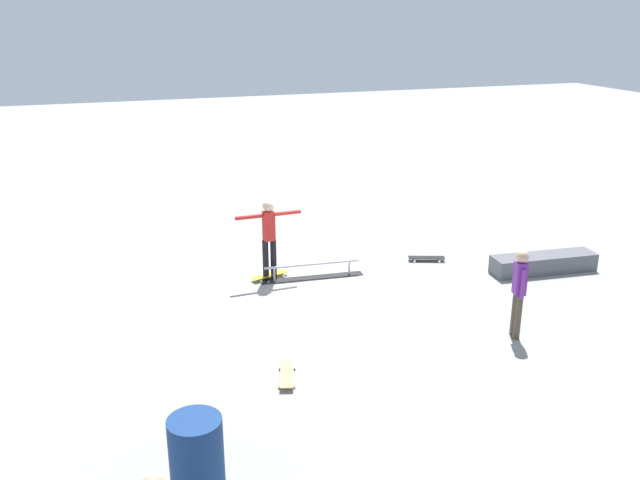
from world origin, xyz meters
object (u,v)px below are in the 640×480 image
skate_ledge (543,263)px  loose_skateboard_black (426,258)px  trash_bin (197,456)px  skateboard_main (270,275)px  bystander_purple_shirt (519,289)px  grind_rail (312,272)px  skater_main (269,234)px  loose_skateboard_natural (287,374)px

skate_ledge → loose_skateboard_black: 2.47m
loose_skateboard_black → skate_ledge: bearing=-13.6°
loose_skateboard_black → trash_bin: size_ratio=0.85×
skateboard_main → trash_bin: 6.57m
skate_ledge → bystander_purple_shirt: 3.40m
skate_ledge → loose_skateboard_black: skate_ledge is taller
bystander_purple_shirt → grind_rail: bearing=48.9°
skater_main → loose_skateboard_black: bearing=-3.9°
skate_ledge → skater_main: (5.63, -1.45, 0.80)m
loose_skateboard_black → loose_skateboard_natural: (4.34, 3.85, 0.00)m
skate_ledge → trash_bin: (8.07, 4.58, 0.30)m
grind_rail → skater_main: (0.85, -0.21, 0.85)m
loose_skateboard_black → bystander_purple_shirt: bearing=-74.0°
skateboard_main → loose_skateboard_natural: size_ratio=1.00×
grind_rail → trash_bin: trash_bin is taller
grind_rail → loose_skateboard_natural: size_ratio=2.64×
skateboard_main → bystander_purple_shirt: (-3.31, 3.89, 0.81)m
bystander_purple_shirt → loose_skateboard_natural: 4.17m
grind_rail → trash_bin: size_ratio=2.24×
skate_ledge → bystander_purple_shirt: bystander_purple_shirt is taller
grind_rail → trash_bin: (3.29, 5.81, 0.34)m
skateboard_main → loose_skateboard_black: size_ratio=1.00×
skater_main → trash_bin: bearing=-114.5°
loose_skateboard_black → grind_rail: bearing=-157.4°
grind_rail → bystander_purple_shirt: size_ratio=1.39×
grind_rail → trash_bin: 6.69m
loose_skateboard_natural → loose_skateboard_black: bearing=148.3°
loose_skateboard_black → trash_bin: trash_bin is taller
bystander_purple_shirt → loose_skateboard_natural: bystander_purple_shirt is taller
bystander_purple_shirt → loose_skateboard_natural: bearing=106.0°
grind_rail → skateboard_main: (0.85, -0.27, -0.07)m
loose_skateboard_natural → trash_bin: bearing=-21.8°
loose_skateboard_natural → skateboard_main: bearing=-174.3°
skate_ledge → loose_skateboard_natural: skate_ledge is taller
bystander_purple_shirt → loose_skateboard_black: size_ratio=1.91×
bystander_purple_shirt → trash_bin: size_ratio=1.62×
skate_ledge → loose_skateboard_natural: size_ratio=2.76×
loose_skateboard_natural → skate_ledge: bearing=128.0°
bystander_purple_shirt → loose_skateboard_black: (-0.25, -3.75, -0.81)m
skateboard_main → trash_bin: trash_bin is taller
bystander_purple_shirt → loose_skateboard_natural: (4.08, 0.09, -0.81)m
grind_rail → skate_ledge: skate_ledge is taller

